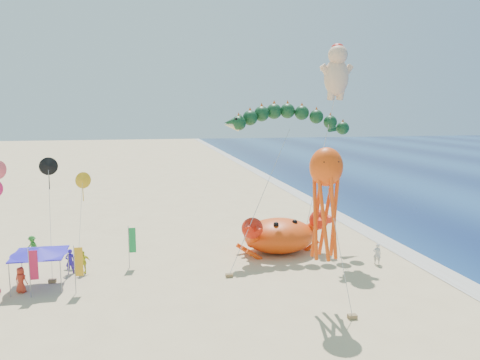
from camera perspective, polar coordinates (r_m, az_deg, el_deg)
name	(u,v)px	position (r m, az deg, el deg)	size (l,w,h in m)	color
ground	(272,270)	(35.39, 3.89, -10.85)	(320.00, 320.00, 0.00)	#D1B784
foam_strip	(418,259)	(40.15, 20.86, -9.02)	(320.00, 320.00, 0.00)	silver
crab_inflatable	(279,234)	(39.05, 4.82, -6.61)	(8.01, 6.26, 3.51)	#EB430C
dragon_kite	(288,123)	(40.24, 5.89, 6.96)	(12.27, 8.95, 11.89)	#0E341A
cherub_kite	(337,71)	(40.95, 11.70, 12.92)	(3.86, 1.87, 17.20)	#F0BA92
octopus_kite	(326,195)	(27.78, 10.39, -1.79)	(2.22, 3.13, 9.61)	#F1490C
canopy_blue	(39,251)	(34.15, -23.27, -7.96)	(3.64, 3.64, 2.71)	gray
feather_flags	(56,255)	(34.43, -21.53, -8.48)	(11.25, 4.63, 3.20)	gray
beachgoers	(51,266)	(35.99, -22.01, -9.70)	(28.54, 10.54, 1.83)	yellow
small_kites	(33,187)	(36.13, -23.92, -0.76)	(6.54, 9.64, 8.41)	gold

